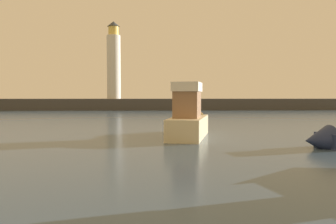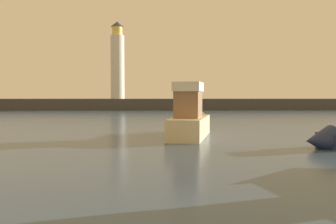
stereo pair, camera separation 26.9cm
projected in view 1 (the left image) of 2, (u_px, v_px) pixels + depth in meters
ground_plane at (149, 123)px, 37.55m from camera, size 220.00×220.00×0.00m
breakwater at (153, 104)px, 71.81m from camera, size 83.83×5.12×2.32m
lighthouse at (114, 62)px, 71.13m from camera, size 2.84×2.84×16.06m
motorboat_0 at (190, 119)px, 25.47m from camera, size 4.07×8.69×4.23m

